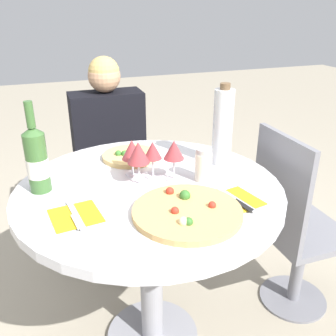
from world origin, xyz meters
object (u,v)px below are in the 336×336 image
object	(u,v)px
pizza_large	(187,211)
wine_bottle	(37,160)
dining_table	(150,217)
chair_empty_side	(293,230)
chair_behind_diner	(110,175)
tall_carafe	(223,127)
seated_diner	(114,174)

from	to	relation	value
pizza_large	wine_bottle	xyz separation A→B (m)	(-0.43, 0.33, 0.11)
dining_table	chair_empty_side	world-z (taller)	chair_empty_side
chair_behind_diner	tall_carafe	size ratio (longest dim) A/B	2.69
pizza_large	dining_table	bearing A→B (deg)	103.59
seated_diner	wine_bottle	distance (m)	0.82
wine_bottle	seated_diner	bearing A→B (deg)	58.46
tall_carafe	dining_table	bearing A→B (deg)	-163.16
seated_diner	dining_table	bearing A→B (deg)	89.76
pizza_large	seated_diner	bearing A→B (deg)	93.21
dining_table	wine_bottle	xyz separation A→B (m)	(-0.38, 0.10, 0.25)
chair_behind_diner	seated_diner	distance (m)	0.15
dining_table	chair_empty_side	distance (m)	0.71
seated_diner	tall_carafe	xyz separation A→B (m)	(0.34, -0.61, 0.43)
chair_behind_diner	chair_empty_side	size ratio (longest dim) A/B	1.00
chair_empty_side	dining_table	bearing A→B (deg)	-91.21
wine_bottle	tall_carafe	xyz separation A→B (m)	(0.72, 0.01, 0.04)
tall_carafe	wine_bottle	bearing A→B (deg)	-179.55
chair_empty_side	wine_bottle	xyz separation A→B (m)	(-1.05, 0.11, 0.46)
dining_table	tall_carafe	size ratio (longest dim) A/B	2.94
chair_behind_diner	pizza_large	bearing A→B (deg)	92.80
tall_carafe	seated_diner	bearing A→B (deg)	119.18
seated_diner	chair_empty_side	xyz separation A→B (m)	(0.67, -0.73, -0.06)
dining_table	pizza_large	distance (m)	0.28
chair_behind_diner	tall_carafe	bearing A→B (deg)	114.50
seated_diner	wine_bottle	world-z (taller)	seated_diner
chair_behind_diner	seated_diner	world-z (taller)	seated_diner
chair_empty_side	wine_bottle	size ratio (longest dim) A/B	2.76
dining_table	seated_diner	bearing A→B (deg)	89.76
seated_diner	tall_carafe	bearing A→B (deg)	119.18
pizza_large	wine_bottle	world-z (taller)	wine_bottle
seated_diner	chair_empty_side	size ratio (longest dim) A/B	1.26
chair_empty_side	seated_diner	bearing A→B (deg)	-137.30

